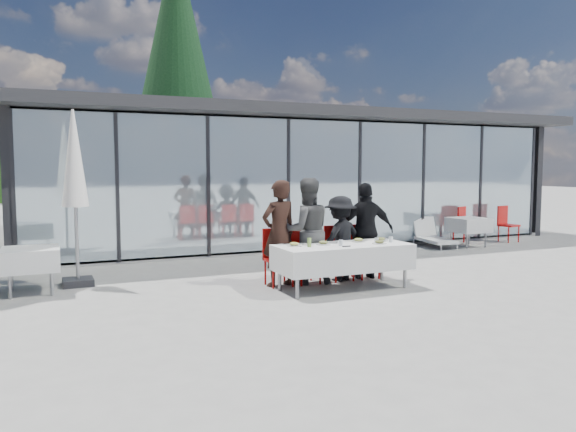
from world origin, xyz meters
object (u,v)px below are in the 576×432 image
at_px(plate_extra, 379,242).
at_px(folded_eyeglasses, 346,246).
at_px(dining_table, 343,257).
at_px(diner_chair_c, 338,250).
at_px(spare_table_left, 31,259).
at_px(plate_c, 359,240).
at_px(plate_d, 381,240).
at_px(diner_chair_a, 277,254).
at_px(spare_chair_b, 458,223).
at_px(diner_d, 366,231).
at_px(spare_chair_a, 506,222).
at_px(lounger, 432,236).
at_px(diner_a, 279,233).
at_px(spare_table_right, 468,225).
at_px(diner_b, 307,231).
at_px(diner_c, 340,238).
at_px(diner_chair_b, 304,252).
at_px(plate_b, 323,243).
at_px(plate_a, 294,245).
at_px(market_umbrella, 74,170).
at_px(conifer_tree, 177,60).
at_px(juice_bottle, 309,242).
at_px(diner_chair_d, 363,248).

relative_size(plate_extra, folded_eyeglasses, 1.70).
bearing_deg(dining_table, diner_chair_c, 67.47).
distance_m(folded_eyeglasses, spare_table_left, 5.08).
xyz_separation_m(plate_c, plate_d, (0.42, -0.05, 0.00)).
distance_m(plate_c, folded_eyeglasses, 0.63).
bearing_deg(diner_chair_a, spare_chair_b, 25.09).
bearing_deg(plate_extra, diner_d, 72.65).
distance_m(folded_eyeglasses, spare_chair_a, 8.02).
xyz_separation_m(plate_d, plate_extra, (-0.23, -0.31, 0.00)).
bearing_deg(lounger, diner_a, -152.28).
relative_size(spare_chair_a, lounger, 0.69).
height_order(dining_table, spare_table_right, dining_table).
distance_m(diner_b, diner_chair_c, 0.78).
height_order(diner_b, spare_chair_a, diner_b).
xyz_separation_m(diner_b, diner_c, (0.67, 0.00, -0.16)).
height_order(plate_c, plate_d, same).
height_order(diner_chair_b, diner_c, diner_c).
bearing_deg(plate_b, diner_chair_b, 93.63).
bearing_deg(diner_chair_b, plate_a, -127.78).
bearing_deg(diner_chair_b, diner_b, -90.00).
distance_m(dining_table, spare_chair_b, 6.87).
bearing_deg(folded_eyeglasses, plate_d, 21.83).
distance_m(plate_b, lounger, 6.05).
height_order(plate_extra, market_umbrella, market_umbrella).
distance_m(diner_chair_c, spare_chair_a, 7.24).
distance_m(plate_d, market_umbrella, 5.37).
height_order(diner_d, spare_table_right, diner_d).
bearing_deg(diner_c, spare_table_right, -172.02).
relative_size(spare_table_right, conifer_tree, 0.08).
xyz_separation_m(plate_b, juice_bottle, (-0.33, -0.14, 0.05)).
bearing_deg(plate_c, plate_d, -7.42).
height_order(diner_d, plate_d, diner_d).
height_order(diner_chair_a, plate_c, diner_chair_a).
distance_m(diner_chair_b, plate_d, 1.36).
bearing_deg(diner_d, market_umbrella, -2.23).
bearing_deg(diner_chair_b, diner_chair_d, 0.00).
xyz_separation_m(dining_table, spare_chair_a, (7.04, 3.44, -0.00)).
height_order(diner_a, plate_d, diner_a).
bearing_deg(dining_table, folded_eyeglasses, -108.06).
height_order(plate_d, spare_table_left, plate_d).
bearing_deg(diner_c, juice_bottle, 18.30).
relative_size(diner_chair_c, lounger, 0.69).
height_order(plate_a, spare_table_left, plate_a).
distance_m(diner_chair_a, spare_chair_b, 7.27).
bearing_deg(spare_chair_b, market_umbrella, -169.87).
height_order(diner_a, juice_bottle, diner_a).
distance_m(folded_eyeglasses, spare_table_right, 6.45).
bearing_deg(plate_d, diner_c, 132.80).
relative_size(diner_b, conifer_tree, 0.18).
relative_size(diner_chair_c, spare_chair_a, 1.00).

